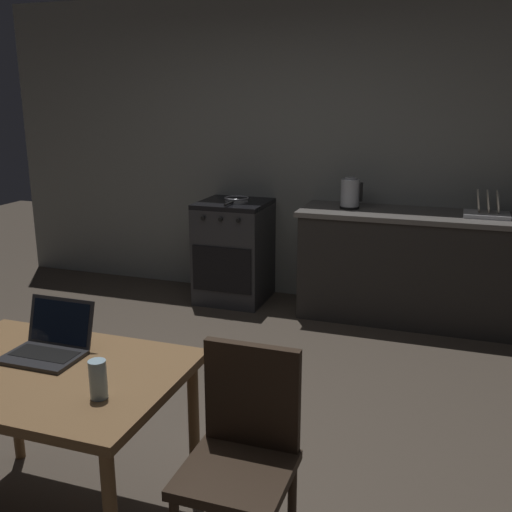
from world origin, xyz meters
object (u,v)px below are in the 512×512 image
Objects in this scene: chair at (243,449)px; drinking_glass at (98,379)px; dish_rack at (487,211)px; stove_oven at (234,251)px; electric_kettle at (350,194)px; frying_pan at (236,199)px; dining_table at (47,387)px; laptop at (49,345)px.

chair is 0.60m from drinking_glass.
drinking_glass is 3.46m from dish_rack.
stove_oven and chair have the same top height.
electric_kettle reaches higher than drinking_glass.
frying_pan is (-0.99, -0.03, -0.10)m from electric_kettle.
electric_kettle is (1.03, 0.00, 0.58)m from stove_oven.
dining_table is 3.51m from dish_rack.
laptop is 0.82× the size of frying_pan.
electric_kettle is 0.66× the size of frying_pan.
frying_pan reaches higher than dining_table.
chair is at bearing 17.25° from drinking_glass.
chair is 3.20m from frying_pan.
dish_rack is at bearing 65.63° from drinking_glass.
dining_table is at bearing -49.54° from laptop.
dining_table is 1.23× the size of chair.
dining_table is 7.56× the size of drinking_glass.
electric_kettle is at bearing 84.74° from laptop.
chair is 3.03m from electric_kettle.
drinking_glass is (-0.36, -3.14, -0.22)m from electric_kettle.
laptop is 3.43m from dish_rack.
electric_kettle is (0.70, 3.01, 0.38)m from dining_table.
electric_kettle is at bearing 1.75° from frying_pan.
frying_pan is (-0.22, 2.86, 0.16)m from laptop.
drinking_glass reaches higher than dining_table.
dining_table is 3.01m from frying_pan.
dining_table is 3.49× the size of laptop.
dining_table is at bearing -120.40° from dish_rack.
laptop is 3.00m from electric_kettle.
dish_rack reaches higher than drinking_glass.
dish_rack is at bearing 0.00° from electric_kettle.
dish_rack reaches higher than stove_oven.
chair is at bearing 3.85° from laptop.
chair reaches higher than drinking_glass.
dish_rack is (1.77, 3.01, 0.30)m from dining_table.
drinking_glass is at bearing -96.52° from electric_kettle.
dining_table is (0.33, -3.01, 0.20)m from stove_oven.
chair is 2.68× the size of dish_rack.
stove_oven reaches higher than dining_table.
frying_pan is 3.18m from drinking_glass.
laptop is 1.24× the size of electric_kettle.
dining_table is 3.12m from electric_kettle.
dining_table is at bearing -83.76° from stove_oven.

